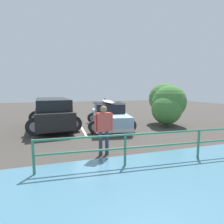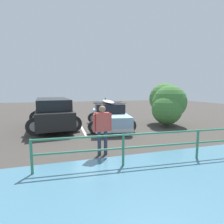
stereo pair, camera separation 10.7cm
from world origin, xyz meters
name	(u,v)px [view 2 (the right image)]	position (x,y,z in m)	size (l,w,h in m)	color
ground_plane	(94,126)	(0.00, 0.00, -0.01)	(44.00, 44.00, 0.02)	#423D38
parking_stripe	(82,129)	(0.76, 0.67, 0.00)	(3.62, 0.12, 0.00)	silver
sedan_car	(109,116)	(-0.78, 0.63, 0.66)	(2.81, 4.63, 1.65)	#8CADC6
suv_car	(53,112)	(2.30, -0.11, 0.87)	(2.91, 5.05, 1.65)	black
person_bystander	(102,126)	(0.57, 4.78, 0.98)	(0.63, 0.23, 1.64)	#33384C
railing_fence	(198,139)	(-2.22, 5.89, 0.63)	(9.69, 0.67, 0.92)	#387F5B
bush_near_left	(167,103)	(-4.26, 1.09, 1.35)	(2.31, 2.80, 2.55)	brown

